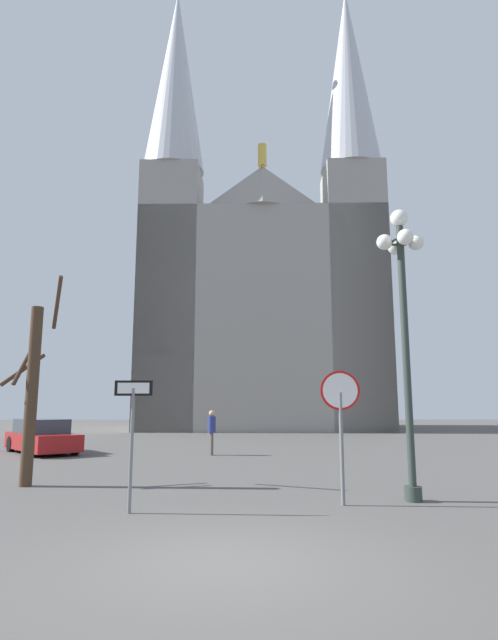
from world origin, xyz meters
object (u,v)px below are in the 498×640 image
at_px(stop_sign, 341,409).
at_px(one_way_arrow_sign, 132,425).
at_px(cathedral, 262,290).
at_px(parked_car_near_red, 42,437).
at_px(street_lamp, 403,300).
at_px(bare_tree, 32,389).
at_px(pedestrian_walking, 212,428).

height_order(stop_sign, one_way_arrow_sign, stop_sign).
relative_size(stop_sign, one_way_arrow_sign, 1.10).
distance_m(cathedral, parked_car_near_red, 25.19).
height_order(one_way_arrow_sign, street_lamp, street_lamp).
xyz_separation_m(one_way_arrow_sign, street_lamp, (5.65, 1.06, 2.66)).
relative_size(one_way_arrow_sign, street_lamp, 0.38).
xyz_separation_m(street_lamp, bare_tree, (-8.88, 2.12, -1.89)).
xyz_separation_m(cathedral, parked_car_near_red, (-10.04, -20.36, -10.93)).
bearing_deg(cathedral, pedestrian_walking, -97.94).
height_order(street_lamp, pedestrian_walking, street_lamp).
xyz_separation_m(cathedral, bare_tree, (-7.12, -28.87, -9.20)).
distance_m(stop_sign, pedestrian_walking, 10.59).
bearing_deg(street_lamp, parked_car_near_red, 137.98).
bearing_deg(one_way_arrow_sign, pedestrian_walking, 85.14).
xyz_separation_m(one_way_arrow_sign, pedestrian_walking, (0.91, 10.72, -0.54)).
height_order(stop_sign, pedestrian_walking, stop_sign).
height_order(street_lamp, bare_tree, street_lamp).
height_order(cathedral, one_way_arrow_sign, cathedral).
height_order(cathedral, bare_tree, cathedral).
relative_size(street_lamp, bare_tree, 1.20).
bearing_deg(one_way_arrow_sign, parked_car_near_red, 117.75).
distance_m(cathedral, pedestrian_walking, 23.97).
bearing_deg(bare_tree, street_lamp, -13.44).
distance_m(stop_sign, one_way_arrow_sign, 4.17).
bearing_deg(cathedral, street_lamp, -86.74).
relative_size(one_way_arrow_sign, bare_tree, 0.46).
xyz_separation_m(cathedral, street_lamp, (1.76, -30.99, -7.32)).
height_order(parked_car_near_red, pedestrian_walking, pedestrian_walking).
relative_size(street_lamp, parked_car_near_red, 1.38).
bearing_deg(street_lamp, pedestrian_walking, 116.11).
bearing_deg(cathedral, parked_car_near_red, -116.24).
xyz_separation_m(stop_sign, parked_car_near_red, (-10.26, 11.03, -1.23)).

